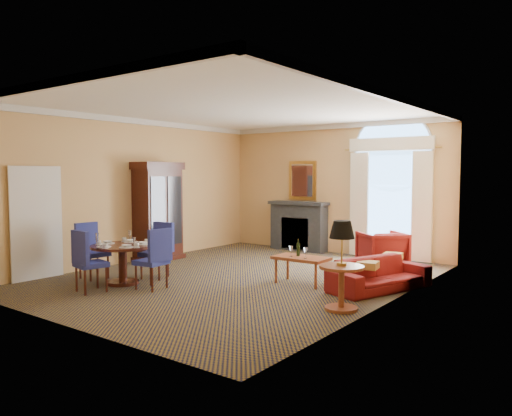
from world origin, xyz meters
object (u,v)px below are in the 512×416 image
Objects in this scene: armoire at (158,213)px; side_table at (342,255)px; dining_table at (123,254)px; coffee_table at (301,259)px; sofa at (379,274)px; armchair at (382,250)px.

side_table is (5.32, -1.29, -0.27)m from armoire.
dining_table is at bearing -168.38° from side_table.
side_table reaches higher than coffee_table.
side_table reaches higher than dining_table.
armchair is at bearing 41.11° from sofa.
dining_table reaches higher than coffee_table.
coffee_table is (3.95, -0.19, -0.63)m from armoire.
armoire is at bearing 176.38° from coffee_table.
dining_table is 4.52m from sofa.
side_table reaches higher than sofa.
armchair is (3.19, 4.07, -0.14)m from dining_table.
sofa is (3.88, 2.31, -0.26)m from dining_table.
armoire is 1.20× the size of sofa.
armchair is at bearing 23.25° from armoire.
dining_table is at bearing 140.58° from sofa.
dining_table is 0.60× the size of sofa.
armoire is 5.48m from side_table.
coffee_table is at bearing 36.69° from dining_table.
coffee_table is (-1.32, -0.40, 0.18)m from sofa.
armoire is at bearing 112.09° from sofa.
armchair is at bearing 51.88° from dining_table.
dining_table reaches higher than armchair.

